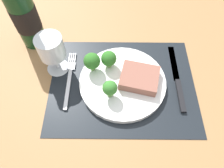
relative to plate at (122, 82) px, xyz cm
name	(u,v)px	position (x,y,z in cm)	size (l,w,h in cm)	color
ground_plane	(122,87)	(0.00, 0.00, -2.60)	(140.00, 110.00, 3.00)	#996D42
placemat	(122,84)	(0.00, 0.00, -0.95)	(40.98, 31.75, 0.30)	black
plate	(122,82)	(0.00, 0.00, 0.00)	(24.18, 24.18, 1.60)	white
steak	(139,78)	(4.52, -0.04, 2.15)	(10.11, 8.49, 2.70)	#8C5647
broccoli_back_left	(110,88)	(-3.44, -4.59, 4.26)	(3.87, 3.87, 5.61)	#5B8942
broccoli_front_edge	(109,59)	(-3.90, 5.17, 3.87)	(4.34, 4.34, 5.35)	#6B994C
broccoli_near_fork	(92,61)	(-8.47, 3.79, 4.45)	(4.62, 4.62, 6.05)	#6B994C
fork	(69,78)	(-15.23, 1.42, -0.55)	(2.40, 19.20, 0.50)	silver
knife	(178,82)	(15.76, 0.53, -0.50)	(1.80, 23.00, 0.80)	black
wine_bottle	(23,13)	(-28.06, 16.32, 10.16)	(7.53, 7.53, 31.14)	#143819
wine_glass	(51,49)	(-19.11, 5.50, 7.27)	(7.21, 7.21, 12.28)	silver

